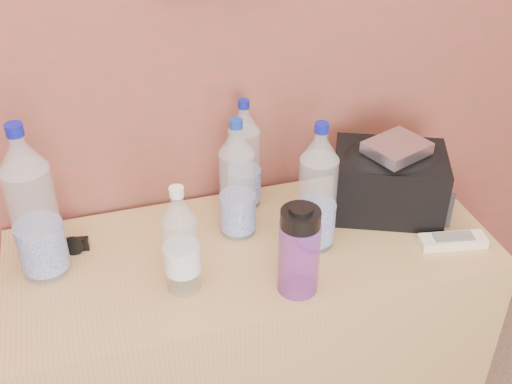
# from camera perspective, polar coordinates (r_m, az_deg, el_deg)

# --- Properties ---
(dresser) EXTENTS (1.14, 0.47, 0.71)m
(dresser) POSITION_cam_1_polar(r_m,az_deg,el_deg) (1.76, -0.32, -13.93)
(dresser) COLOR tan
(dresser) RESTS_ON ground
(pet_large_a) EXTENTS (0.10, 0.10, 0.37)m
(pet_large_a) POSITION_cam_1_polar(r_m,az_deg,el_deg) (1.43, -19.14, -1.62)
(pet_large_a) COLOR #AEBDD2
(pet_large_a) RESTS_ON dresser
(pet_large_b) EXTENTS (0.08, 0.08, 0.29)m
(pet_large_b) POSITION_cam_1_polar(r_m,az_deg,el_deg) (1.59, -1.05, 2.88)
(pet_large_b) COLOR white
(pet_large_b) RESTS_ON dresser
(pet_large_c) EXTENTS (0.08, 0.08, 0.31)m
(pet_large_c) POSITION_cam_1_polar(r_m,az_deg,el_deg) (1.49, -1.68, 0.64)
(pet_large_c) COLOR #AEC3D7
(pet_large_c) RESTS_ON dresser
(pet_large_d) EXTENTS (0.09, 0.09, 0.32)m
(pet_large_d) POSITION_cam_1_polar(r_m,az_deg,el_deg) (1.45, 5.48, -0.13)
(pet_large_d) COLOR white
(pet_large_d) RESTS_ON dresser
(pet_small) EXTENTS (0.07, 0.07, 0.26)m
(pet_small) POSITION_cam_1_polar(r_m,az_deg,el_deg) (1.35, -6.69, -4.74)
(pet_small) COLOR silver
(pet_small) RESTS_ON dresser
(nalgene_bottle) EXTENTS (0.09, 0.09, 0.21)m
(nalgene_bottle) POSITION_cam_1_polar(r_m,az_deg,el_deg) (1.35, 3.85, -5.16)
(nalgene_bottle) COLOR purple
(nalgene_bottle) RESTS_ON dresser
(sunglasses) EXTENTS (0.13, 0.07, 0.03)m
(sunglasses) POSITION_cam_1_polar(r_m,az_deg,el_deg) (1.56, -16.92, -4.56)
(sunglasses) COLOR black
(sunglasses) RESTS_ON dresser
(ac_remote) EXTENTS (0.16, 0.08, 0.02)m
(ac_remote) POSITION_cam_1_polar(r_m,az_deg,el_deg) (1.59, 17.08, -4.18)
(ac_remote) COLOR white
(ac_remote) RESTS_ON dresser
(toiletry_bag) EXTENTS (0.32, 0.28, 0.18)m
(toiletry_bag) POSITION_cam_1_polar(r_m,az_deg,el_deg) (1.62, 11.74, 1.16)
(toiletry_bag) COLOR black
(toiletry_bag) RESTS_ON dresser
(foil_packet) EXTENTS (0.16, 0.15, 0.03)m
(foil_packet) POSITION_cam_1_polar(r_m,az_deg,el_deg) (1.55, 12.41, 3.85)
(foil_packet) COLOR white
(foil_packet) RESTS_ON toiletry_bag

